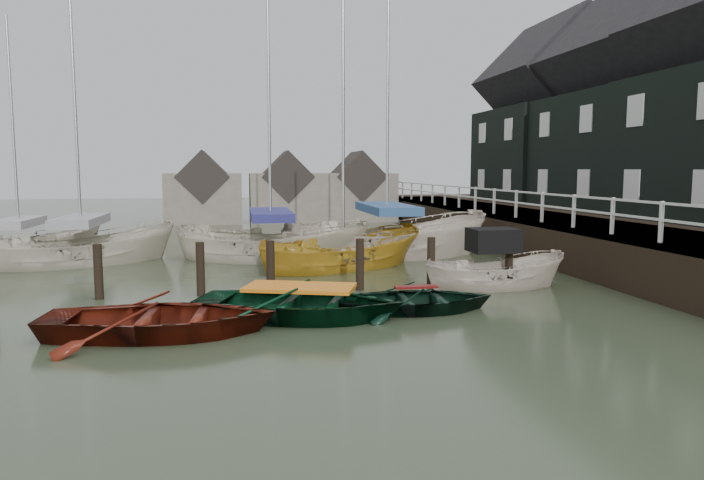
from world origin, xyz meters
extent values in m
plane|color=#2B3421|center=(0.00, 0.00, 0.00)|extent=(120.00, 120.00, 0.00)
cube|color=black|center=(9.50, 10.00, 1.40)|extent=(3.00, 32.00, 0.20)
cube|color=silver|center=(8.00, 10.00, 2.45)|extent=(0.06, 32.00, 0.06)
cube|color=silver|center=(8.00, 10.00, 2.05)|extent=(0.06, 32.00, 0.06)
cube|color=black|center=(15.00, 10.00, 0.00)|extent=(14.00, 38.00, 1.50)
cube|color=black|center=(15.00, 12.00, 4.00)|extent=(6.00, 7.00, 5.00)
cube|color=black|center=(15.00, 12.00, 8.25)|extent=(6.11, 7.14, 6.11)
cube|color=black|center=(15.00, 19.00, 4.00)|extent=(6.40, 7.00, 5.00)
cube|color=black|center=(15.00, 19.00, 8.25)|extent=(6.52, 7.14, 6.52)
cylinder|color=black|center=(-5.50, 3.00, 0.50)|extent=(0.22, 0.22, 1.80)
cylinder|color=black|center=(-3.00, 3.00, 0.50)|extent=(0.22, 0.22, 1.80)
cylinder|color=black|center=(-1.20, 3.00, 0.50)|extent=(0.22, 0.22, 1.80)
cylinder|color=black|center=(1.20, 3.00, 0.50)|extent=(0.22, 0.22, 1.80)
cylinder|color=black|center=(3.20, 3.00, 0.50)|extent=(0.22, 0.22, 1.80)
cylinder|color=black|center=(5.50, 3.00, 0.50)|extent=(0.22, 0.22, 1.80)
cube|color=#665B51|center=(-4.00, 26.00, 1.50)|extent=(4.50, 4.00, 3.00)
cube|color=#282321|center=(-4.00, 26.00, 2.80)|extent=(3.18, 4.08, 3.18)
cube|color=#665B51|center=(1.00, 26.00, 1.50)|extent=(4.50, 4.00, 3.00)
cube|color=#282321|center=(1.00, 26.00, 2.80)|extent=(3.18, 4.08, 3.18)
cube|color=#665B51|center=(5.50, 26.00, 1.50)|extent=(4.50, 4.00, 3.00)
cube|color=#282321|center=(5.50, 26.00, 2.80)|extent=(3.18, 4.08, 3.18)
imported|color=#52160B|center=(-3.57, -0.84, 0.00)|extent=(4.79, 3.61, 0.94)
imported|color=black|center=(-0.72, 0.04, 0.00)|extent=(5.36, 4.55, 0.94)
imported|color=black|center=(2.00, 0.33, 0.00)|extent=(3.77, 2.77, 0.76)
imported|color=beige|center=(4.93, 2.60, 0.00)|extent=(4.04, 1.55, 1.56)
cube|color=black|center=(4.93, 2.80, 1.31)|extent=(1.31, 1.01, 0.65)
imported|color=beige|center=(-7.35, 9.41, 0.00)|extent=(6.90, 4.77, 2.50)
cylinder|color=#B2B2B7|center=(-7.35, 9.41, 5.97)|extent=(0.10, 0.10, 9.19)
cube|color=gray|center=(-7.35, 9.41, 1.49)|extent=(3.78, 2.58, 0.30)
imported|color=beige|center=(-0.86, 9.18, 0.00)|extent=(7.61, 4.88, 2.75)
cylinder|color=#B2B2B7|center=(-0.86, 9.18, 5.73)|extent=(0.10, 0.10, 8.42)
cube|color=navy|center=(-0.86, 9.18, 1.63)|extent=(4.17, 2.64, 0.30)
imported|color=#B68922|center=(1.42, 6.99, 0.00)|extent=(6.68, 4.74, 2.42)
cylinder|color=#B2B2B7|center=(1.42, 6.99, 5.27)|extent=(0.10, 0.10, 7.87)
imported|color=beige|center=(3.45, 9.23, 0.00)|extent=(8.10, 3.42, 3.07)
cylinder|color=#B2B2B7|center=(3.45, 9.23, 6.00)|extent=(0.10, 0.10, 8.63)
cube|color=#2A4D7E|center=(3.45, 9.23, 1.81)|extent=(4.45, 1.83, 0.30)
imported|color=beige|center=(-9.96, 11.37, 0.00)|extent=(5.99, 3.85, 2.16)
cylinder|color=#B2B2B7|center=(-9.96, 11.37, 4.95)|extent=(0.10, 0.10, 7.51)
cube|color=#99989E|center=(-9.96, 11.37, 1.31)|extent=(3.28, 2.08, 0.30)
camera|label=1|loc=(-2.03, -13.43, 3.27)|focal=32.00mm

